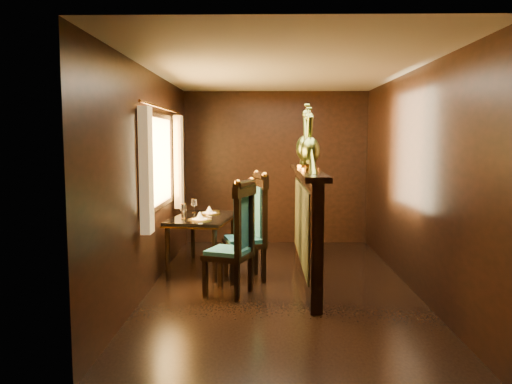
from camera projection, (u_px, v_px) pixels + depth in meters
The scene contains 8 objects.
ground at pixel (280, 285), 5.88m from camera, with size 5.00×5.00×0.00m, color black.
room_shell at pixel (274, 151), 5.74m from camera, with size 3.04×5.04×2.52m.
partition at pixel (306, 222), 6.10m from camera, with size 0.26×2.70×1.36m.
dining_table at pixel (202, 222), 6.55m from camera, with size 0.90×1.30×0.91m.
chair_left at pixel (238, 235), 5.44m from camera, with size 0.61×0.62×1.30m.
chair_right at pixel (254, 223), 6.10m from camera, with size 0.59×0.61×1.33m.
peacock_left at pixel (310, 139), 5.59m from camera, with size 0.23×0.61×0.73m, color #174627, non-canonical shape.
peacock_right at pixel (306, 136), 6.26m from camera, with size 0.25×0.66×0.79m, color #174627, non-canonical shape.
Camera 1 is at (-0.19, -5.74, 1.71)m, focal length 35.00 mm.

